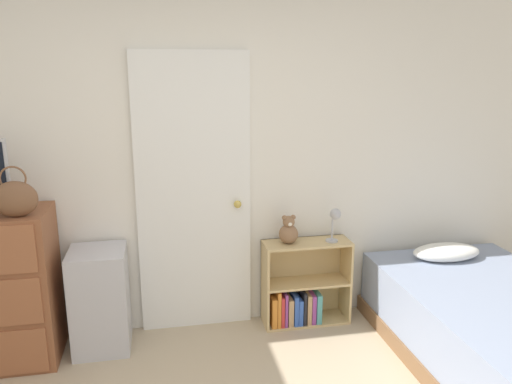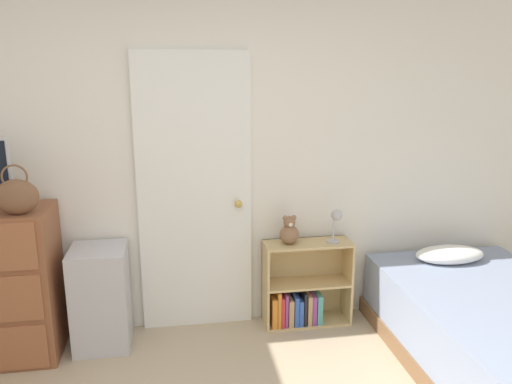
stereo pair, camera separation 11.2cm
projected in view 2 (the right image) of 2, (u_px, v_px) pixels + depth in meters
wall_back at (183, 159)px, 3.58m from camera, size 10.00×0.06×2.55m
door_closed at (195, 195)px, 3.61m from camera, size 0.82×0.09×2.04m
handbag at (17, 196)px, 3.05m from camera, size 0.26×0.13×0.32m
storage_bin at (101, 297)px, 3.48m from camera, size 0.38×0.39×0.72m
bookshelf at (301, 293)px, 3.81m from camera, size 0.66×0.24×0.65m
teddy_bear at (289, 232)px, 3.67m from camera, size 0.14×0.14×0.22m
desk_lamp at (336, 219)px, 3.67m from camera, size 0.10×0.10×0.26m
bed at (501, 335)px, 3.20m from camera, size 1.18×1.89×0.60m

